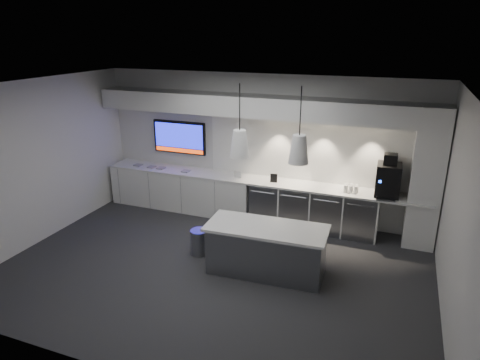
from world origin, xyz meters
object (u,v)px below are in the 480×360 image
at_px(island, 266,249).
at_px(bin, 200,242).
at_px(wall_tv, 179,137).
at_px(coffee_machine, 388,178).

bearing_deg(island, bin, 169.74).
bearing_deg(wall_tv, bin, -54.55).
height_order(island, coffee_machine, coffee_machine).
distance_m(bin, coffee_machine, 3.64).
bearing_deg(bin, coffee_machine, 30.74).
distance_m(island, bin, 1.32).
height_order(wall_tv, island, wall_tv).
relative_size(wall_tv, island, 0.63).
height_order(wall_tv, bin, wall_tv).
distance_m(wall_tv, island, 3.71).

